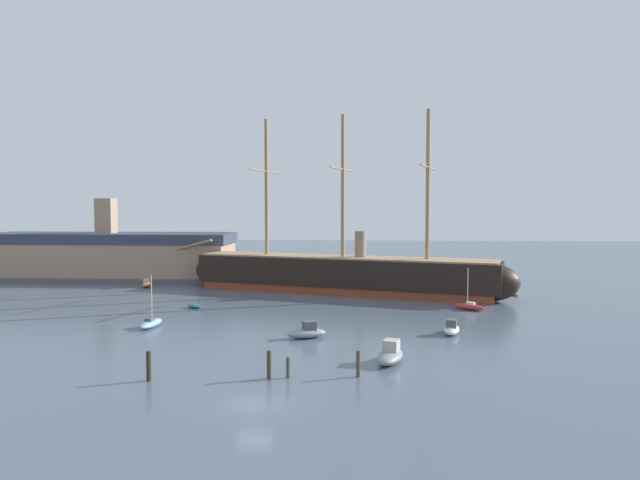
{
  "coord_description": "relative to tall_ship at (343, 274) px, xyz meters",
  "views": [
    {
      "loc": [
        6.78,
        -38.03,
        13.59
      ],
      "look_at": [
        2.26,
        37.01,
        9.34
      ],
      "focal_mm": 31.77,
      "sensor_mm": 36.0,
      "label": 1
    }
  ],
  "objects": [
    {
      "name": "mooring_piling_left_pair",
      "position": [
        -4.92,
        -46.12,
        -1.96
      ],
      "size": [
        0.36,
        0.36,
        2.25
      ],
      "primitive_type": "cylinder",
      "color": "#423323",
      "rests_on": "ground"
    },
    {
      "name": "mooring_piling_midwater",
      "position": [
        -14.27,
        -47.32,
        -1.9
      ],
      "size": [
        0.38,
        0.38,
        2.38
      ],
      "primitive_type": "cylinder",
      "color": "#382B1E",
      "rests_on": "ground"
    },
    {
      "name": "dinghy_distant_centre",
      "position": [
        -1.12,
        12.89,
        -2.8
      ],
      "size": [
        2.65,
        2.1,
        0.58
      ],
      "color": "#B22D28",
      "rests_on": "ground"
    },
    {
      "name": "mooring_piling_right_pair",
      "position": [
        -3.44,
        -45.86,
        -2.25
      ],
      "size": [
        0.29,
        0.29,
        1.68
      ],
      "primitive_type": "cylinder",
      "color": "#4C3D2D",
      "rests_on": "ground"
    },
    {
      "name": "motorboat_foreground_right",
      "position": [
        5.03,
        -40.91,
        -2.39
      ],
      "size": [
        3.35,
        5.12,
        1.99
      ],
      "color": "gray",
      "rests_on": "ground"
    },
    {
      "name": "dockside_warehouse_left",
      "position": [
        -44.75,
        15.32,
        1.34
      ],
      "size": [
        50.22,
        14.5,
        15.43
      ],
      "color": "#565659",
      "rests_on": "ground"
    },
    {
      "name": "motorboat_mid_right",
      "position": [
        12.35,
        -29.09,
        -2.51
      ],
      "size": [
        2.55,
        4.2,
        1.64
      ],
      "color": "silver",
      "rests_on": "ground"
    },
    {
      "name": "sailboat_alongside_stern",
      "position": [
        17.18,
        -14.33,
        -2.62
      ],
      "size": [
        4.28,
        3.52,
        5.61
      ],
      "color": "#B22D28",
      "rests_on": "ground"
    },
    {
      "name": "motorboat_near_centre",
      "position": [
        -3.07,
        -31.9,
        -2.47
      ],
      "size": [
        4.52,
        3.23,
        1.75
      ],
      "color": "gray",
      "rests_on": "ground"
    },
    {
      "name": "motorboat_far_left",
      "position": [
        -33.89,
        4.75,
        -2.57
      ],
      "size": [
        2.25,
        3.75,
        1.47
      ],
      "color": "orange",
      "rests_on": "ground"
    },
    {
      "name": "ground_plane",
      "position": [
        -4.98,
        -52.17,
        -3.09
      ],
      "size": [
        400.0,
        400.0,
        0.0
      ],
      "primitive_type": "plane",
      "color": "#4C5B6B"
    },
    {
      "name": "dinghy_far_right",
      "position": [
        26.63,
        -1.44,
        -2.88
      ],
      "size": [
        1.63,
        1.91,
        0.42
      ],
      "color": "orange",
      "rests_on": "ground"
    },
    {
      "name": "sailboat_mid_left",
      "position": [
        -21.26,
        -27.76,
        -2.59
      ],
      "size": [
        1.94,
        4.72,
        5.97
      ],
      "color": "#7FB2D6",
      "rests_on": "ground"
    },
    {
      "name": "tall_ship",
      "position": [
        0.0,
        0.0,
        0.0
      ],
      "size": [
        57.24,
        22.45,
        28.36
      ],
      "color": "brown",
      "rests_on": "ground"
    },
    {
      "name": "dinghy_alongside_bow",
      "position": [
        -19.81,
        -15.28,
        -2.81
      ],
      "size": [
        2.58,
        1.95,
        0.56
      ],
      "color": "#236670",
      "rests_on": "ground"
    },
    {
      "name": "mooring_piling_nearest",
      "position": [
        2.17,
        -45.23,
        -2.02
      ],
      "size": [
        0.33,
        0.33,
        2.13
      ],
      "primitive_type": "cylinder",
      "color": "#4C3D2D",
      "rests_on": "ground"
    }
  ]
}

